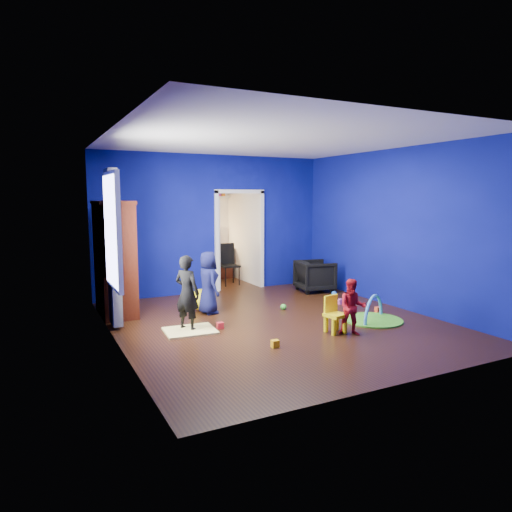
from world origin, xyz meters
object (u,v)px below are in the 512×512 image
study_desk (214,263)px  kid_chair (336,316)px  folding_chair (229,265)px  armchair (315,276)px  child_black (187,293)px  child_navy (208,283)px  vase (115,195)px  crt_tv (117,256)px  play_mat (373,320)px  hopper_ball (201,300)px  toddler_red (352,307)px  tv_armoire (115,258)px

study_desk → kid_chair: bearing=-90.9°
kid_chair → folding_chair: (0.08, 4.18, 0.21)m
armchair → child_black: size_ratio=0.64×
child_navy → folding_chair: child_navy is taller
kid_chair → study_desk: bearing=76.7°
vase → crt_tv: (0.04, 0.30, -1.03)m
vase → kid_chair: bearing=-40.0°
play_mat → child_navy: bearing=143.3°
folding_chair → study_desk: bearing=90.0°
armchair → play_mat: size_ratio=0.78×
hopper_ball → crt_tv: bearing=163.0°
folding_chair → hopper_ball: bearing=-125.6°
vase → folding_chair: 3.74m
armchair → toddler_red: size_ratio=0.88×
toddler_red → vase: bearing=171.7°
armchair → vase: size_ratio=4.25×
hopper_ball → play_mat: bearing=-40.0°
study_desk → hopper_ball: bearing=-115.8°
child_navy → vase: 2.12m
armchair → toddler_red: (-1.29, -2.88, 0.08)m
hopper_ball → folding_chair: bearing=54.4°
child_navy → hopper_ball: 0.43m
child_navy → tv_armoire: (-1.44, 0.66, 0.43)m
armchair → child_black: bearing=124.1°
crt_tv → kid_chair: (2.70, -2.60, -0.77)m
tv_armoire → kid_chair: bearing=-43.5°
child_black → tv_armoire: size_ratio=0.59×
child_black → study_desk: (2.02, 4.01, -0.20)m
vase → tv_armoire: 1.11m
tv_armoire → hopper_ball: (1.39, -0.41, -0.78)m
child_navy → play_mat: (2.25, -1.68, -0.53)m
study_desk → folding_chair: 0.96m
crt_tv → folding_chair: size_ratio=0.76×
folding_chair → child_black: bearing=-123.5°
vase → tv_armoire: size_ratio=0.09×
kid_chair → crt_tv: bearing=123.7°
hopper_ball → folding_chair: folding_chair is taller
child_navy → tv_armoire: 1.65m
vase → crt_tv: bearing=82.4°
armchair → toddler_red: toddler_red is taller
crt_tv → hopper_ball: 1.64m
armchair → folding_chair: (-1.36, 1.50, 0.12)m
toddler_red → study_desk: 5.34m
armchair → child_navy: child_navy is taller
vase → kid_chair: (2.74, -2.30, -1.80)m
child_black → folding_chair: bearing=-67.8°
child_navy → hopper_ball: child_navy is taller
tv_armoire → study_desk: size_ratio=2.23×
child_black → study_desk: size_ratio=1.32×
crt_tv → play_mat: 4.46m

